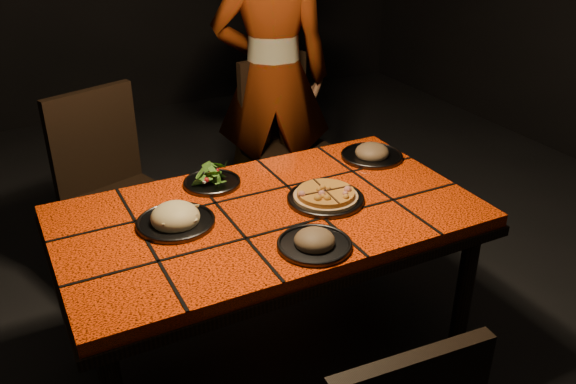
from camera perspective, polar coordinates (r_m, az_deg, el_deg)
name	(u,v)px	position (r m, az deg, el deg)	size (l,w,h in m)	color
room_shell	(265,12)	(2.10, -2.17, 16.48)	(6.04, 7.04, 3.08)	black
dining_table	(269,228)	(2.40, -1.82, -3.39)	(1.62, 0.92, 0.75)	#FE3C08
chair_far_left	(111,180)	(3.10, -16.23, 1.04)	(0.58, 0.58, 1.01)	black
chair_far_right	(284,134)	(3.56, -0.37, 5.49)	(0.52, 0.52, 1.00)	black
diner	(272,77)	(3.47, -1.49, 10.66)	(0.66, 0.43, 1.81)	brown
plate_pizza	(326,197)	(2.42, 3.54, -0.46)	(0.31, 0.31, 0.04)	#333337
plate_pasta	(175,218)	(2.29, -10.48, -2.45)	(0.29, 0.29, 0.10)	#333337
plate_salad	(212,179)	(2.56, -7.14, 1.20)	(0.24, 0.24, 0.07)	#333337
plate_mushroom_a	(315,241)	(2.12, 2.50, -4.63)	(0.26, 0.26, 0.09)	#333337
plate_mushroom_b	(372,153)	(2.82, 7.87, 3.66)	(0.28, 0.28, 0.09)	#333337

